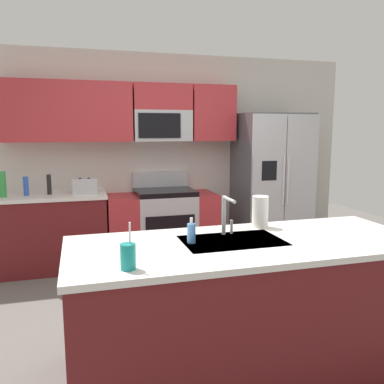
# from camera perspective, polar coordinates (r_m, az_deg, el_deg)

# --- Properties ---
(ground_plane) EXTENTS (9.00, 9.00, 0.00)m
(ground_plane) POSITION_cam_1_polar(r_m,az_deg,el_deg) (3.59, 2.48, -18.29)
(ground_plane) COLOR #66605B
(ground_plane) RESTS_ON ground
(kitchen_wall_unit) EXTENTS (5.20, 0.43, 2.60)m
(kitchen_wall_unit) POSITION_cam_1_polar(r_m,az_deg,el_deg) (5.19, -6.29, 6.99)
(kitchen_wall_unit) COLOR beige
(kitchen_wall_unit) RESTS_ON ground
(back_counter) EXTENTS (1.35, 0.63, 0.90)m
(back_counter) POSITION_cam_1_polar(r_m,az_deg,el_deg) (4.99, -19.84, -5.44)
(back_counter) COLOR maroon
(back_counter) RESTS_ON ground
(range_oven) EXTENTS (1.36, 0.61, 1.10)m
(range_oven) POSITION_cam_1_polar(r_m,az_deg,el_deg) (5.08, -4.28, -4.78)
(range_oven) COLOR #B7BABF
(range_oven) RESTS_ON ground
(refrigerator) EXTENTS (0.90, 0.76, 1.85)m
(refrigerator) POSITION_cam_1_polar(r_m,az_deg,el_deg) (5.41, 11.28, 1.12)
(refrigerator) COLOR #4C4F54
(refrigerator) RESTS_ON ground
(island_counter) EXTENTS (2.41, 0.96, 0.90)m
(island_counter) POSITION_cam_1_polar(r_m,az_deg,el_deg) (2.88, 7.94, -15.58)
(island_counter) COLOR maroon
(island_counter) RESTS_ON ground
(toaster) EXTENTS (0.28, 0.16, 0.18)m
(toaster) POSITION_cam_1_polar(r_m,az_deg,el_deg) (4.82, -15.09, 0.84)
(toaster) COLOR #B7BABF
(toaster) RESTS_ON back_counter
(pepper_mill) EXTENTS (0.05, 0.05, 0.23)m
(pepper_mill) POSITION_cam_1_polar(r_m,az_deg,el_deg) (4.88, -19.77, 1.01)
(pepper_mill) COLOR black
(pepper_mill) RESTS_ON back_counter
(bottle_blue) EXTENTS (0.06, 0.06, 0.22)m
(bottle_blue) POSITION_cam_1_polar(r_m,az_deg,el_deg) (4.89, -22.66, 0.78)
(bottle_blue) COLOR blue
(bottle_blue) RESTS_ON back_counter
(bottle_green) EXTENTS (0.08, 0.08, 0.29)m
(bottle_green) POSITION_cam_1_polar(r_m,az_deg,el_deg) (4.88, -25.48, 1.00)
(bottle_green) COLOR green
(bottle_green) RESTS_ON back_counter
(sink_faucet) EXTENTS (0.08, 0.21, 0.28)m
(sink_faucet) POSITION_cam_1_polar(r_m,az_deg,el_deg) (2.82, 4.89, -2.86)
(sink_faucet) COLOR #B7BABF
(sink_faucet) RESTS_ON island_counter
(drink_cup_teal) EXTENTS (0.08, 0.08, 0.26)m
(drink_cup_teal) POSITION_cam_1_polar(r_m,az_deg,el_deg) (2.18, -9.13, -9.07)
(drink_cup_teal) COLOR teal
(drink_cup_teal) RESTS_ON island_counter
(soap_dispenser) EXTENTS (0.06, 0.06, 0.17)m
(soap_dispenser) POSITION_cam_1_polar(r_m,az_deg,el_deg) (2.64, -0.09, -5.86)
(soap_dispenser) COLOR #4C8CD8
(soap_dispenser) RESTS_ON island_counter
(paper_towel_roll) EXTENTS (0.12, 0.12, 0.24)m
(paper_towel_roll) POSITION_cam_1_polar(r_m,az_deg,el_deg) (3.10, 9.73, -2.78)
(paper_towel_roll) COLOR white
(paper_towel_roll) RESTS_ON island_counter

